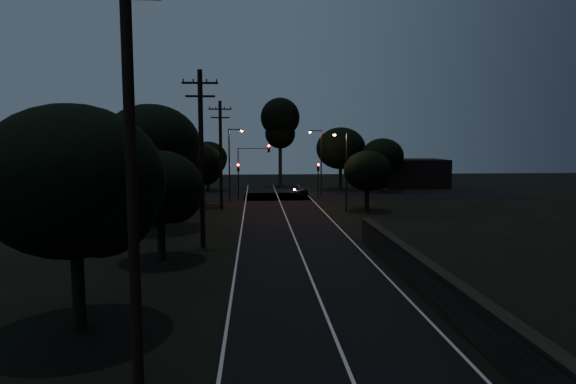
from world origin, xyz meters
TOP-DOWN VIEW (x-y plane):
  - ground at (0.00, 0.00)m, footprint 160.00×160.00m
  - road_surface at (0.00, 31.12)m, footprint 60.00×70.00m
  - retaining_wall at (7.74, 3.00)m, footprint 6.93×26.00m
  - utility_pole_near at (-6.00, -2.00)m, footprint 2.20×0.30m
  - utility_pole_mid at (-6.00, 15.00)m, footprint 2.20×0.30m
  - utility_pole_far at (-6.00, 32.00)m, footprint 2.20×0.30m
  - tree_left_a at (-8.78, 1.87)m, footprint 6.32×6.32m
  - tree_left_b at (-7.83, 11.90)m, footprint 4.85×4.85m
  - tree_left_c at (-10.24, 21.85)m, footprint 7.48×7.48m
  - tree_left_d at (-8.32, 33.90)m, footprint 5.15×5.15m
  - tree_far_nw at (-8.82, 49.90)m, footprint 5.19×5.19m
  - tree_far_w at (-13.75, 45.86)m, footprint 7.15×7.15m
  - tree_far_ne at (9.24, 49.86)m, footprint 6.71×6.71m
  - tree_far_e at (14.19, 46.89)m, footprint 5.51×5.51m
  - tree_right_a at (8.16, 29.91)m, footprint 4.53×4.53m
  - tall_pine at (1.00, 55.00)m, footprint 5.65×5.65m
  - building_left at (-20.00, 52.00)m, footprint 10.00×8.00m
  - building_right at (20.00, 53.00)m, footprint 9.00×7.00m
  - signal_left at (-4.60, 39.99)m, footprint 0.28×0.35m
  - signal_right at (4.60, 39.99)m, footprint 0.28×0.35m
  - signal_mast at (-2.91, 39.99)m, footprint 3.70×0.35m
  - streetlight_a at (-5.31, 38.00)m, footprint 1.66×0.26m
  - streetlight_b at (5.31, 44.00)m, footprint 1.66×0.26m
  - streetlight_c at (5.83, 30.00)m, footprint 1.46×0.26m
  - car at (2.93, 43.12)m, footprint 1.57×3.32m

SIDE VIEW (x-z plane):
  - ground at x=0.00m, z-range 0.00..0.00m
  - road_surface at x=0.00m, z-range 0.00..0.03m
  - car at x=2.93m, z-range 0.00..1.10m
  - retaining_wall at x=7.74m, z-range -0.18..1.42m
  - building_right at x=20.00m, z-range 0.00..4.00m
  - building_left at x=-20.00m, z-range 0.00..4.40m
  - signal_left at x=-4.60m, z-range 0.79..4.89m
  - signal_right at x=4.60m, z-range 0.79..4.89m
  - tree_right_a at x=8.16m, z-range 0.85..6.61m
  - tree_left_b at x=-7.83m, z-range 0.91..7.08m
  - tree_left_d at x=-8.32m, z-range 0.97..7.51m
  - tree_far_nw at x=-8.82m, z-range 0.97..7.54m
  - signal_mast at x=-2.91m, z-range 1.21..7.46m
  - streetlight_c at x=5.83m, z-range 0.60..8.10m
  - tree_far_e at x=14.19m, z-range 1.03..8.03m
  - streetlight_a at x=-5.31m, z-range 0.64..8.64m
  - streetlight_b at x=5.31m, z-range 0.64..8.64m
  - tree_left_a at x=-8.78m, z-range 1.17..9.16m
  - utility_pole_far at x=-6.00m, z-range 0.23..10.73m
  - tree_far_ne at x=9.24m, z-range 1.25..9.74m
  - utility_pole_mid at x=-6.00m, z-range 0.24..11.24m
  - tree_far_w at x=-13.75m, z-range 1.37..10.49m
  - tree_left_c at x=-10.24m, z-range 1.39..10.83m
  - utility_pole_near at x=-6.00m, z-range 0.25..12.25m
  - tall_pine at x=1.00m, z-range 2.83..15.67m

